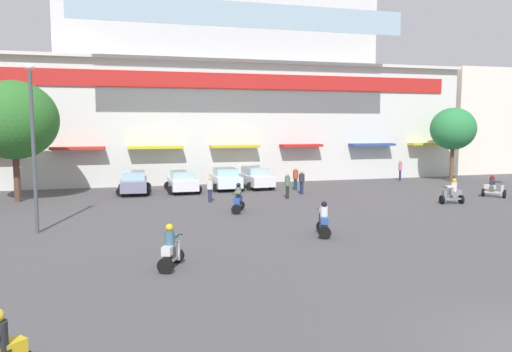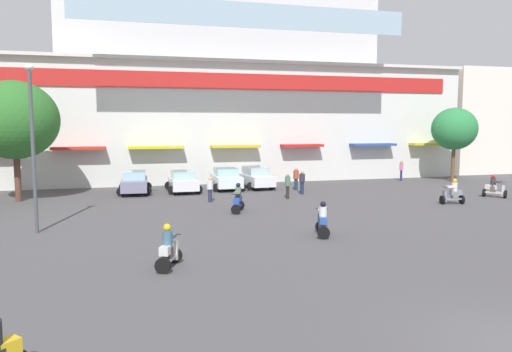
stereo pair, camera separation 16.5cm
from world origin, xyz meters
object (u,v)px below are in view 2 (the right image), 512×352
Objects in this scene: parked_car_1 at (183,181)px; scooter_rider_6 at (168,250)px; plaza_tree_2 at (15,120)px; scooter_rider_4 at (238,200)px; streetlamp_near at (32,136)px; scooter_rider_7 at (323,221)px; scooter_rider_1 at (494,188)px; parked_car_0 at (135,182)px; pedestrian_4 at (401,169)px; pedestrian_3 at (210,188)px; parked_car_2 at (226,179)px; parked_car_3 at (255,177)px; plaza_tree_1 at (454,129)px; pedestrian_2 at (288,184)px; pedestrian_0 at (296,177)px; pedestrian_1 at (302,181)px; scooter_rider_0 at (453,194)px.

scooter_rider_6 is (-2.53, -18.17, -0.12)m from parked_car_1.
plaza_tree_2 reaches higher than scooter_rider_4.
parked_car_1 is at bearing 56.05° from streetlamp_near.
scooter_rider_1 is at bearing 25.98° from scooter_rider_7.
pedestrian_4 reaches higher than parked_car_0.
parked_car_1 is 0.57× the size of streetlamp_near.
pedestrian_3 reaches higher than parked_car_0.
pedestrian_3 is at bearing -111.10° from parked_car_2.
plaza_tree_1 is at bearing -1.01° from parked_car_3.
scooter_rider_4 is 0.22× the size of streetlamp_near.
pedestrian_2 is (2.89, -5.37, 0.15)m from parked_car_2.
pedestrian_2 is (4.09, 3.77, 0.28)m from scooter_rider_4.
pedestrian_3 is (-4.99, -0.08, -0.06)m from pedestrian_2.
plaza_tree_2 reaches higher than pedestrian_0.
scooter_rider_1 is (19.18, -7.82, -0.14)m from parked_car_1.
scooter_rider_1 is at bearing 25.50° from scooter_rider_6.
parked_car_0 is at bearing 120.89° from scooter_rider_4.
streetlamp_near reaches higher than parked_car_3.
scooter_rider_1 is (-3.07, -8.32, -3.71)m from plaza_tree_1.
scooter_rider_6 is 0.21× the size of streetlamp_near.
scooter_rider_7 is 12.33m from pedestrian_1.
parked_car_1 is at bearing 156.68° from pedestrian_1.
scooter_rider_7 is 12.92m from streetlamp_near.
parked_car_3 is at bearing 69.90° from scooter_rider_4.
scooter_rider_7 reaches higher than parked_car_1.
scooter_rider_1 is (13.74, -8.61, -0.18)m from parked_car_3.
pedestrian_4 reaches higher than scooter_rider_6.
pedestrian_1 is (-14.61, -3.79, -3.41)m from plaza_tree_1.
pedestrian_4 is (12.32, 6.90, 0.09)m from pedestrian_2.
streetlamp_near is (-13.71, -6.43, 3.27)m from pedestrian_2.
pedestrian_2 is 14.12m from pedestrian_4.
pedestrian_1 is at bearing -61.76° from parked_car_3.
parked_car_1 is 2.78× the size of scooter_rider_1.
parked_car_2 is at bearing 47.49° from streetlamp_near.
plaza_tree_2 is at bearing -165.71° from parked_car_0.
scooter_rider_0 is 10.71m from pedestrian_0.
plaza_tree_1 is 1.36× the size of parked_car_3.
scooter_rider_0 is 11.97m from pedestrian_4.
parked_car_3 reaches higher than parked_car_0.
streetlamp_near is (-7.65, -11.36, 3.46)m from parked_car_1.
pedestrian_1 is (10.92, -3.37, 0.14)m from parked_car_0.
pedestrian_4 reaches higher than pedestrian_0.
pedestrian_0 reaches higher than scooter_rider_0.
plaza_tree_2 is 1.72× the size of parked_car_0.
parked_car_0 is (6.96, 1.77, -4.19)m from plaza_tree_2.
plaza_tree_1 is 3.99× the size of scooter_rider_6.
parked_car_0 is at bearing 130.55° from pedestrian_3.
pedestrian_0 is 1.07× the size of pedestrian_3.
scooter_rider_4 reaches higher than parked_car_2.
parked_car_3 is at bearing -174.78° from pedestrian_4.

